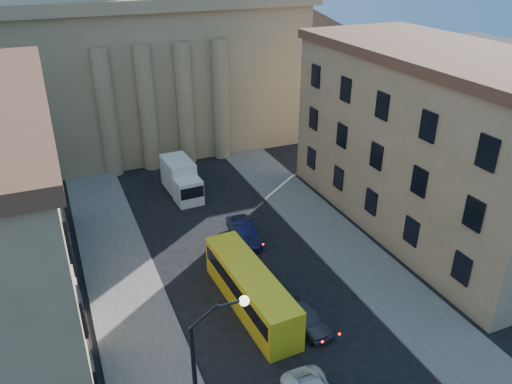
{
  "coord_description": "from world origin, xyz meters",
  "views": [
    {
      "loc": [
        -11.14,
        -7.16,
        21.73
      ],
      "look_at": [
        -0.11,
        18.7,
        7.68
      ],
      "focal_mm": 35.0,
      "sensor_mm": 36.0,
      "label": 1
    }
  ],
  "objects": [
    {
      "name": "city_bus",
      "position": [
        -1.15,
        17.22,
        1.54
      ],
      "size": [
        2.83,
        10.27,
        2.87
      ],
      "rotation": [
        0.0,
        0.0,
        0.05
      ],
      "color": "gold",
      "rests_on": "ground"
    },
    {
      "name": "street_lamp",
      "position": [
        -6.97,
        8.0,
        5.29
      ],
      "size": [
        2.62,
        0.44,
        8.83
      ],
      "color": "black",
      "rests_on": "ground"
    },
    {
      "name": "church",
      "position": [
        0.0,
        55.47,
        11.88
      ],
      "size": [
        68.02,
        28.76,
        36.6
      ],
      "color": "#8F7B58",
      "rests_on": "ground"
    },
    {
      "name": "sidewalk_left",
      "position": [
        -8.5,
        18.0,
        0.07
      ],
      "size": [
        5.0,
        60.0,
        0.15
      ],
      "primitive_type": "cube",
      "color": "#54514D",
      "rests_on": "ground"
    },
    {
      "name": "sidewalk_right",
      "position": [
        8.5,
        18.0,
        0.07
      ],
      "size": [
        5.0,
        60.0,
        0.15
      ],
      "primitive_type": "cube",
      "color": "#54514D",
      "rests_on": "ground"
    },
    {
      "name": "car_right_distant",
      "position": [
        1.53,
        25.13,
        0.79
      ],
      "size": [
        2.04,
        4.9,
        1.58
      ],
      "primitive_type": "imported",
      "rotation": [
        0.0,
        0.0,
        -0.08
      ],
      "color": "black",
      "rests_on": "ground"
    },
    {
      "name": "box_truck",
      "position": [
        -0.81,
        35.2,
        1.56
      ],
      "size": [
        2.66,
        6.11,
        3.29
      ],
      "rotation": [
        0.0,
        0.0,
        0.05
      ],
      "color": "silver",
      "rests_on": "ground"
    },
    {
      "name": "car_right_far",
      "position": [
        1.38,
        14.05,
        0.69
      ],
      "size": [
        2.12,
        4.21,
        1.37
      ],
      "primitive_type": "imported",
      "rotation": [
        0.0,
        0.0,
        0.13
      ],
      "color": "#444448",
      "rests_on": "ground"
    },
    {
      "name": "building_right",
      "position": [
        17.0,
        22.0,
        7.42
      ],
      "size": [
        11.6,
        26.6,
        14.7
      ],
      "color": "tan",
      "rests_on": "ground"
    }
  ]
}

